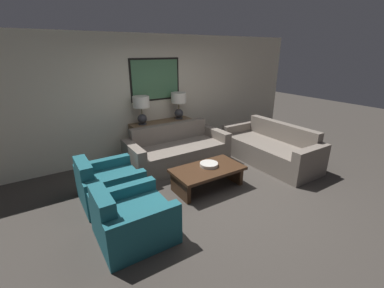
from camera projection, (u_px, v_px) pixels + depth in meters
name	position (u px, v px, depth m)	size (l,w,h in m)	color
ground_plane	(219.00, 194.00, 4.40)	(20.00, 20.00, 0.00)	#3D3833
back_wall	(155.00, 96.00, 5.85)	(8.10, 0.12, 2.65)	beige
console_table	(162.00, 138.00, 5.96)	(1.44, 0.40, 0.79)	brown
table_lamp_left	(141.00, 106.00, 5.45)	(0.35, 0.35, 0.61)	#333338
table_lamp_right	(179.00, 102.00, 5.91)	(0.35, 0.35, 0.61)	#333338
couch_by_back_wall	(177.00, 152.00, 5.44)	(2.12, 0.92, 0.83)	slate
couch_by_side	(270.00, 149.00, 5.57)	(0.92, 2.12, 0.83)	slate
coffee_table	(208.00, 173.00, 4.51)	(1.25, 0.69, 0.38)	#3D2616
decorative_bowl	(209.00, 164.00, 4.54)	(0.32, 0.32, 0.06)	beige
armchair_near_back_wall	(108.00, 185.00, 4.12)	(0.92, 0.88, 0.77)	#1E5B66
armchair_near_camera	(132.00, 220.00, 3.29)	(0.92, 0.88, 0.77)	#1E5B66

